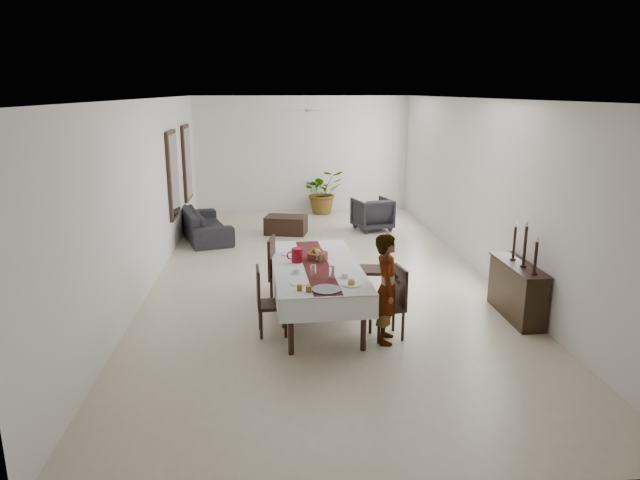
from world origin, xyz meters
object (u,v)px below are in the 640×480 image
Objects in this scene: dining_table_top at (316,267)px; woman at (387,289)px; sideboard_body at (517,291)px; sofa at (205,224)px; red_pitcher at (297,255)px.

woman is at bearing -49.52° from dining_table_top.
woman is 2.27m from sideboard_body.
woman reaches higher than sofa.
sofa is (-1.92, 4.85, -0.60)m from red_pitcher.
woman is 1.13× the size of sideboard_body.
dining_table_top is at bearing -28.58° from red_pitcher.
dining_table_top is at bearing 175.15° from sideboard_body.
sideboard_body is (3.29, -0.41, -0.53)m from red_pitcher.
woman is at bearing -161.93° from sideboard_body.
sofa is at bearing 111.38° from dining_table_top.
woman reaches higher than sideboard_body.
red_pitcher reaches higher than sofa.
sofa is (-5.21, 5.25, -0.07)m from sideboard_body.
dining_table_top is 1.94× the size of sideboard_body.
red_pitcher reaches higher than dining_table_top.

